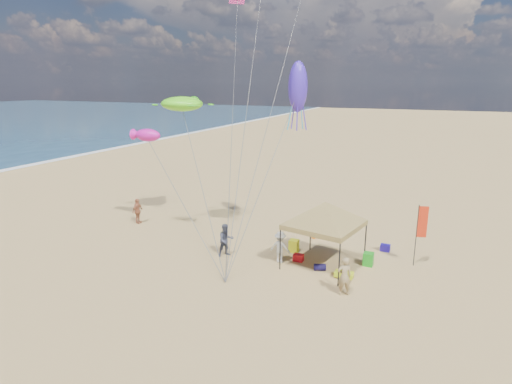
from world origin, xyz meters
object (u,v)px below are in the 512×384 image
Objects in this scene: canopy_tent at (325,204)px; chair_green at (368,259)px; person_far_a at (138,211)px; feather_flag at (421,226)px; chair_yellow at (294,246)px; person_near_c at (280,247)px; person_near_a at (344,276)px; cooler_red at (298,258)px; person_near_b at (226,240)px; cooler_blue at (385,248)px; beach_cart at (344,274)px.

canopy_tent reaches higher than chair_green.
feather_flag is at bearing -90.96° from person_far_a.
canopy_tent is at bearing -99.38° from person_far_a.
chair_yellow is (-2.03, 1.25, -3.03)m from canopy_tent.
person_near_c reaches higher than chair_yellow.
person_near_a is at bearing -108.14° from person_far_a.
person_near_b reaches higher than cooler_red.
person_near_c is (-0.19, -1.69, 0.51)m from chair_yellow.
feather_flag is 3.05m from cooler_blue.
person_near_c reaches higher than cooler_red.
feather_flag is at bearing 18.32° from cooler_red.
chair_yellow is at bearing 119.96° from cooler_red.
canopy_tent reaches higher than cooler_red.
person_near_a is at bearing -63.93° from person_near_b.
chair_yellow is at bearing 148.36° from canopy_tent.
person_near_a is (-2.85, -4.70, -1.30)m from feather_flag.
person_far_a reaches higher than chair_green.
feather_flag is at bearing 43.35° from beach_cart.
person_near_a is 7.19m from person_near_b.
person_far_a reaches higher than beach_cart.
beach_cart is 1.86m from person_near_a.
person_near_b reaches higher than person_far_a.
canopy_tent is at bearing -40.52° from person_near_b.
canopy_tent reaches higher than chair_yellow.
beach_cart is at bearing -50.47° from person_near_b.
feather_flag is 4.76× the size of chair_green.
person_near_c is (-3.56, 0.51, 0.66)m from beach_cart.
person_far_a reaches higher than cooler_blue.
chair_yellow reaches higher than cooler_red.
canopy_tent is 7.18× the size of beach_cart.
chair_yellow reaches higher than cooler_blue.
beach_cart is at bearing 172.46° from person_near_c.
feather_flag is 1.82× the size of person_near_a.
chair_yellow is (-4.20, 0.19, 0.00)m from chair_green.
person_far_a reaches higher than person_near_c.
feather_flag is at bearing -154.39° from person_near_a.
chair_yellow is 0.41× the size of person_near_c.
chair_yellow is (-6.56, -0.82, -1.86)m from feather_flag.
chair_green is (-2.36, -1.01, -1.86)m from feather_flag.
person_near_c is at bearing -41.95° from person_near_b.
person_near_b is at bearing 179.06° from beach_cart.
chair_green is 0.40× the size of person_far_a.
feather_flag is (4.53, 2.07, -1.17)m from canopy_tent.
person_near_b is 3.08m from person_near_c.
canopy_tent is 3.86m from chair_yellow.
chair_green is 7.71m from person_near_b.
person_near_b is (-7.45, -1.90, 0.58)m from chair_green.
person_far_a is at bearing 177.70° from chair_yellow.
person_near_b is at bearing -109.51° from person_far_a.
cooler_blue is (4.10, 3.35, 0.00)m from cooler_red.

